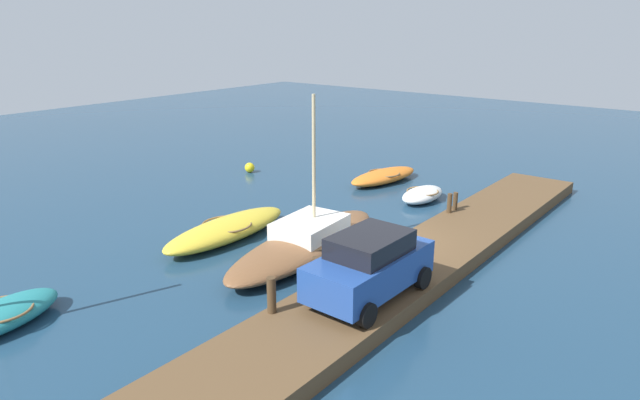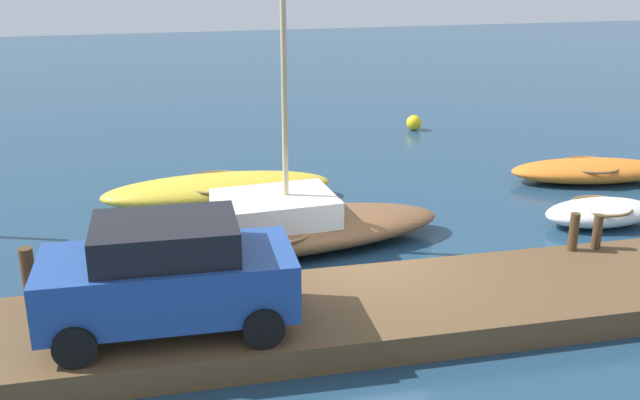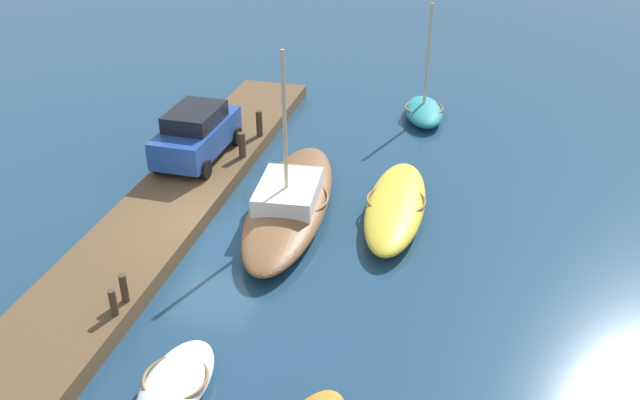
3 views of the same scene
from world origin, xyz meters
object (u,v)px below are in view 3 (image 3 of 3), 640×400
mooring_post_west (259,123)px  mooring_post_mid_west (242,145)px  dinghy_white (176,383)px  mooring_post_mid_east (124,288)px  sailboat_brown (290,201)px  motorboat_yellow (396,205)px  parked_car (197,133)px  mooring_post_east (113,302)px  rowboat_teal (424,111)px

mooring_post_west → mooring_post_mid_west: 1.86m
dinghy_white → mooring_post_mid_east: 3.14m
sailboat_brown → motorboat_yellow: size_ratio=1.40×
mooring_post_west → mooring_post_mid_east: bearing=0.0°
mooring_post_mid_west → parked_car: (0.44, -1.47, 0.48)m
dinghy_white → parked_car: parked_car is taller
mooring_post_mid_east → mooring_post_east: mooring_post_mid_east is taller
motorboat_yellow → rowboat_teal: (-8.00, -0.06, -0.00)m
mooring_post_west → mooring_post_mid_west: mooring_post_west is taller
mooring_post_west → dinghy_white: bearing=10.5°
mooring_post_mid_west → mooring_post_east: (8.87, 0.00, -0.10)m
mooring_post_west → mooring_post_mid_west: (1.86, 0.00, -0.04)m
mooring_post_west → mooring_post_mid_east: 10.21m
mooring_post_west → parked_car: parked_car is taller
sailboat_brown → dinghy_white: size_ratio=3.00×
mooring_post_east → motorboat_yellow: bearing=140.8°
sailboat_brown → parked_car: sailboat_brown is taller
motorboat_yellow → dinghy_white: size_ratio=2.15×
sailboat_brown → mooring_post_east: bearing=-26.7°
mooring_post_east → rowboat_teal: bearing=159.4°
motorboat_yellow → parked_car: (-1.42, -7.19, 1.05)m
dinghy_white → mooring_post_west: (-12.29, -2.28, 0.67)m
mooring_post_mid_west → parked_car: 1.61m
dinghy_white → parked_car: 10.73m
sailboat_brown → rowboat_teal: sailboat_brown is taller
mooring_post_mid_west → motorboat_yellow: bearing=72.0°
mooring_post_west → mooring_post_mid_west: size_ratio=1.08×
mooring_post_west → motorboat_yellow: bearing=57.0°
sailboat_brown → mooring_post_west: sailboat_brown is taller
mooring_post_west → parked_car: bearing=-32.6°
motorboat_yellow → mooring_post_west: (-3.72, -5.71, 0.60)m
sailboat_brown → mooring_post_mid_east: size_ratio=10.51×
dinghy_white → parked_car: bearing=-159.3°
motorboat_yellow → mooring_post_mid_west: 6.03m
rowboat_teal → mooring_post_mid_east: rowboat_teal is taller
mooring_post_west → mooring_post_mid_east: (10.21, 0.00, -0.10)m
sailboat_brown → mooring_post_mid_west: (-2.57, -2.50, 0.46)m
parked_car → rowboat_teal: bearing=133.8°
rowboat_teal → mooring_post_mid_west: 8.37m
sailboat_brown → motorboat_yellow: bearing=97.6°
mooring_post_mid_west → parked_car: size_ratio=0.23×
sailboat_brown → mooring_post_mid_west: 3.62m
sailboat_brown → dinghy_white: sailboat_brown is taller
motorboat_yellow → mooring_post_west: 6.84m
sailboat_brown → motorboat_yellow: sailboat_brown is taller
rowboat_teal → mooring_post_east: 16.05m
dinghy_white → mooring_post_east: size_ratio=3.88×
rowboat_teal → mooring_post_east: size_ratio=6.71×
motorboat_yellow → parked_car: 7.40m
sailboat_brown → dinghy_white: bearing=-6.6°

